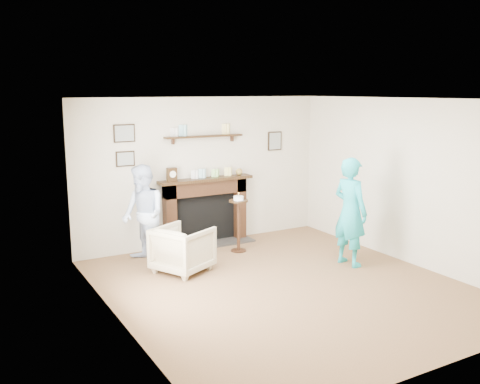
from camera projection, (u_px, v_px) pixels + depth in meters
name	position (u px, v px, depth m)	size (l,w,h in m)	color
ground	(284.00, 287.00, 7.21)	(5.00, 5.00, 0.00)	brown
room_shell	(258.00, 162.00, 7.49)	(4.54, 5.02, 2.52)	beige
armchair	(183.00, 271.00, 7.83)	(0.72, 0.74, 0.67)	tan
man	(145.00, 263.00, 8.20)	(0.74, 0.58, 1.52)	#A4BBCD
woman	(348.00, 264.00, 8.14)	(0.60, 0.39, 1.64)	#21BBA9
pedestal_table	(239.00, 215.00, 8.70)	(0.31, 0.31, 0.98)	black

